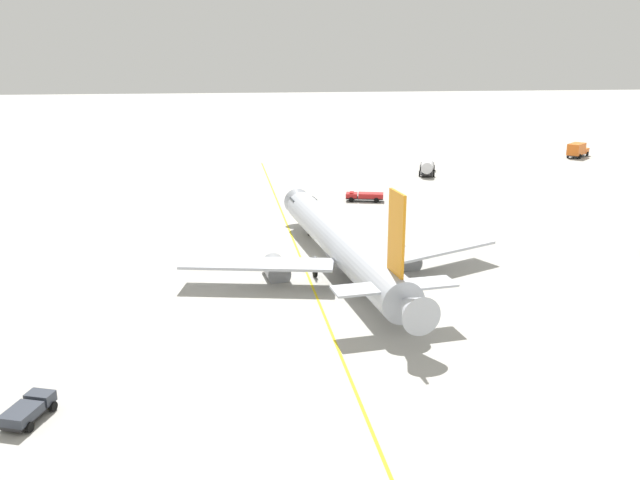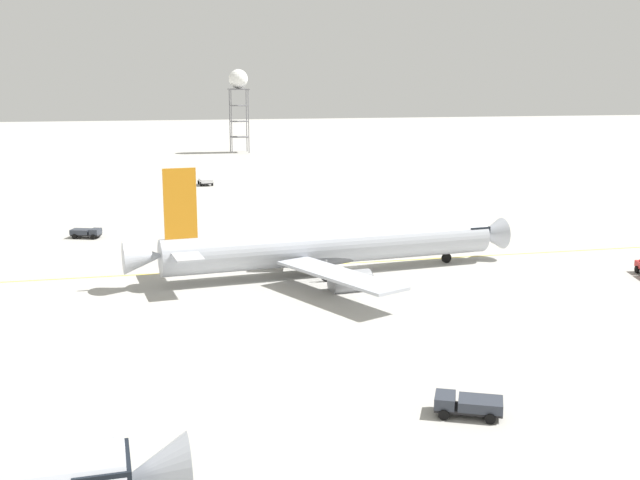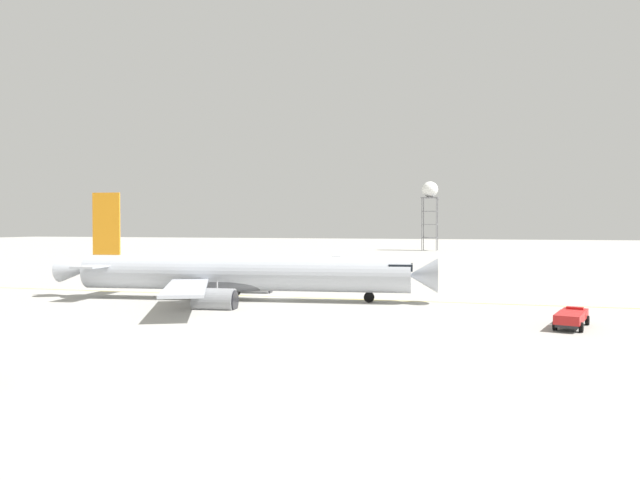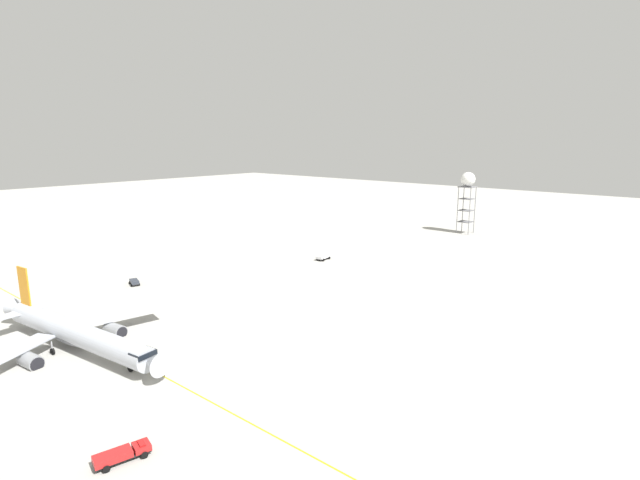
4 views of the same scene
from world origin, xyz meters
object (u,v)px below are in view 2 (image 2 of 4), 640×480
(pushback_tug_truck, at_px, (205,181))
(airliner_main, at_px, (327,248))
(baggage_truck_truck_extra, at_px, (468,404))
(baggage_truck_truck, at_px, (86,232))
(radar_tower, at_px, (238,84))

(pushback_tug_truck, bearing_deg, airliner_main, -179.13)
(baggage_truck_truck_extra, bearing_deg, pushback_tug_truck, -61.48)
(airliner_main, height_order, baggage_truck_truck, airliner_main)
(radar_tower, bearing_deg, pushback_tug_truck, 168.08)
(pushback_tug_truck, relative_size, baggage_truck_truck_extra, 1.02)
(baggage_truck_truck, relative_size, radar_tower, 0.18)
(airliner_main, relative_size, radar_tower, 1.89)
(baggage_truck_truck, height_order, radar_tower, radar_tower)
(airliner_main, xyz_separation_m, radar_tower, (136.16, -5.75, 15.73))
(airliner_main, bearing_deg, baggage_truck_truck, 129.71)
(baggage_truck_truck, height_order, pushback_tug_truck, pushback_tug_truck)
(airliner_main, bearing_deg, radar_tower, 80.22)
(baggage_truck_truck_extra, relative_size, radar_tower, 0.20)
(radar_tower, bearing_deg, baggage_truck_truck, 164.04)
(pushback_tug_truck, height_order, baggage_truck_truck_extra, pushback_tug_truck)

